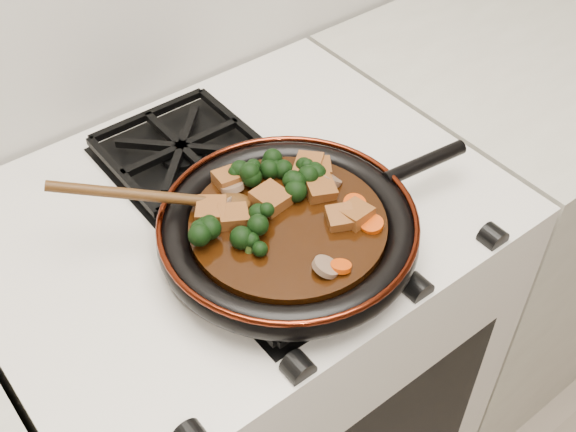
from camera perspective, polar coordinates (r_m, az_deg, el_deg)
stove at (r=1.42m, az=-3.35°, el=-12.39°), size 0.76×0.60×0.90m
burner_grate_front at (r=0.98m, az=0.29°, el=-3.20°), size 0.23×0.23×0.03m
burner_grate_back at (r=1.15m, az=-8.38°, el=5.07°), size 0.23×0.23×0.03m
skillet at (r=0.97m, az=0.10°, el=-1.04°), size 0.48×0.35×0.05m
braising_sauce at (r=0.97m, az=0.00°, el=-0.88°), size 0.27×0.27×0.02m
tofu_cube_0 at (r=1.00m, az=2.53°, el=2.14°), size 0.05×0.05×0.03m
tofu_cube_1 at (r=1.03m, az=1.66°, el=3.92°), size 0.06×0.06×0.03m
tofu_cube_2 at (r=0.96m, az=-4.35°, el=-0.09°), size 0.05×0.05×0.03m
tofu_cube_3 at (r=0.97m, az=-6.06°, el=0.35°), size 0.06×0.06×0.02m
tofu_cube_4 at (r=0.96m, az=5.35°, el=0.12°), size 0.04×0.04×0.03m
tofu_cube_5 at (r=0.98m, az=-1.38°, el=1.32°), size 0.05×0.05×0.03m
tofu_cube_6 at (r=1.03m, az=2.47°, el=3.80°), size 0.05×0.05×0.02m
tofu_cube_7 at (r=0.96m, az=4.19°, el=-0.19°), size 0.05×0.05×0.02m
tofu_cube_8 at (r=1.01m, az=-4.76°, el=2.92°), size 0.04×0.04×0.02m
broccoli_floret_0 at (r=0.95m, az=-2.21°, el=-0.33°), size 0.07×0.08×0.07m
broccoli_floret_1 at (r=0.99m, az=0.72°, el=1.98°), size 0.08×0.08×0.06m
broccoli_floret_2 at (r=0.92m, az=-3.10°, el=-2.41°), size 0.07×0.07×0.06m
broccoli_floret_3 at (r=1.01m, az=1.44°, el=3.50°), size 0.10×0.08×0.08m
broccoli_floret_4 at (r=1.02m, az=-1.26°, el=3.68°), size 0.09×0.08×0.07m
broccoli_floret_5 at (r=1.01m, az=-3.30°, el=3.39°), size 0.09×0.08×0.07m
broccoli_floret_6 at (r=0.94m, az=-6.62°, el=-1.18°), size 0.09×0.08×0.07m
carrot_coin_0 at (r=0.96m, az=6.64°, el=-0.65°), size 0.03×0.03×0.01m
carrot_coin_1 at (r=1.01m, az=0.73°, el=2.56°), size 0.03×0.03×0.02m
carrot_coin_2 at (r=0.98m, az=5.28°, el=0.96°), size 0.03×0.03×0.01m
carrot_coin_3 at (r=0.90m, az=4.20°, el=-4.00°), size 0.03×0.03×0.02m
mushroom_slice_0 at (r=0.98m, az=-5.45°, el=1.04°), size 0.04×0.04×0.02m
mushroom_slice_1 at (r=1.01m, az=3.30°, el=2.97°), size 0.04×0.04×0.03m
mushroom_slice_2 at (r=1.00m, az=-4.42°, el=2.26°), size 0.04×0.04×0.02m
mushroom_slice_3 at (r=0.90m, az=3.02°, el=-4.03°), size 0.05×0.05×0.02m
wooden_spoon at (r=0.97m, az=-8.54°, el=1.36°), size 0.14×0.10×0.24m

